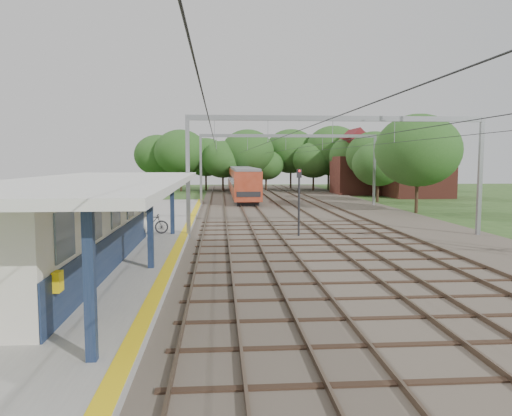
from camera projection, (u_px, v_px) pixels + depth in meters
name	position (u px, v px, depth m)	size (l,w,h in m)	color
ground	(338.00, 323.00, 13.75)	(160.00, 160.00, 0.00)	#2D4C1E
ballast_bed	(302.00, 211.00, 43.82)	(18.00, 90.00, 0.10)	#473D33
platform	(141.00, 240.00, 27.08)	(5.00, 52.00, 0.35)	gray
yellow_stripe	(183.00, 236.00, 27.23)	(0.45, 52.00, 0.01)	yellow
station_building	(78.00, 222.00, 19.85)	(3.41, 18.00, 3.40)	beige
canopy	(99.00, 183.00, 18.79)	(6.40, 20.00, 3.44)	#13203C
rail_tracks	(274.00, 210.00, 43.62)	(11.80, 88.00, 0.15)	brown
catenary_system	(305.00, 147.00, 38.57)	(17.22, 88.00, 7.00)	gray
tree_band	(269.00, 157.00, 70.27)	(31.72, 30.88, 8.82)	#382619
house_near	(419.00, 173.00, 60.67)	(7.00, 6.12, 7.89)	brown
house_far	(364.00, 170.00, 66.24)	(8.00, 6.12, 8.66)	brown
person	(144.00, 222.00, 26.50)	(0.62, 0.41, 1.70)	beige
bicycle	(151.00, 224.00, 28.03)	(0.55, 1.95, 1.17)	black
train	(241.00, 180.00, 63.72)	(2.72, 33.92, 3.59)	black
signal_post	(299.00, 196.00, 28.83)	(0.27, 0.25, 3.98)	black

